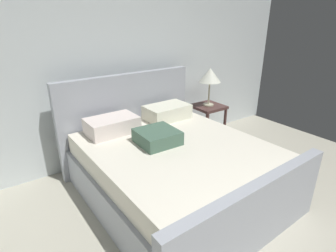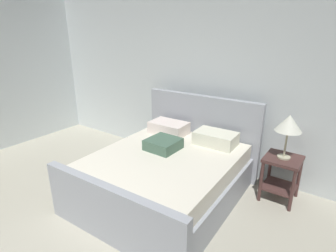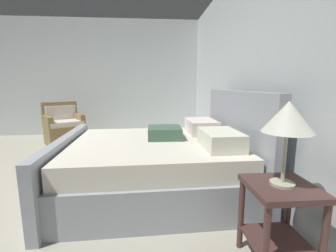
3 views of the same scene
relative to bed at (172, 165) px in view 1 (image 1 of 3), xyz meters
The scene contains 4 objects.
wall_back 1.64m from the bed, 102.00° to the left, with size 6.43×0.12×2.87m, color silver.
bed is the anchor object (origin of this frame).
nightstand_right 1.47m from the bed, 32.09° to the left, with size 0.44×0.44×0.60m.
table_lamp_right 1.63m from the bed, 32.09° to the left, with size 0.32×0.32×0.57m.
Camera 1 is at (-1.23, 0.09, 1.83)m, focal length 28.45 mm.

